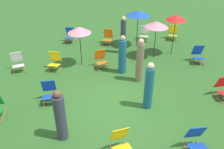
{
  "coord_description": "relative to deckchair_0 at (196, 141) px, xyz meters",
  "views": [
    {
      "loc": [
        -0.97,
        -6.59,
        5.26
      ],
      "look_at": [
        0.0,
        1.2,
        0.5
      ],
      "focal_mm": 37.66,
      "sensor_mm": 36.0,
      "label": 1
    }
  ],
  "objects": [
    {
      "name": "deckchair_0",
      "position": [
        0.0,
        0.0,
        0.0
      ],
      "size": [
        0.48,
        0.76,
        0.83
      ],
      "rotation": [
        0.0,
        0.0,
        -0.01
      ],
      "color": "olive",
      "rests_on": "ground"
    },
    {
      "name": "umbrella_3",
      "position": [
        -3.07,
        5.45,
        1.32
      ],
      "size": [
        1.02,
        1.02,
        1.83
      ],
      "color": "black",
      "rests_on": "ground"
    },
    {
      "name": "person_1",
      "position": [
        -0.76,
        3.77,
        0.53
      ],
      "size": [
        0.41,
        0.41,
        1.86
      ],
      "rotation": [
        0.0,
        0.0,
        3.74
      ],
      "color": "#72664C",
      "rests_on": "ground"
    },
    {
      "name": "deckchair_12",
      "position": [
        2.09,
        2.31,
        0.0
      ],
      "size": [
        0.51,
        0.78,
        0.83
      ],
      "rotation": [
        0.0,
        0.0,
        0.05
      ],
      "color": "olive",
      "rests_on": "ground"
    },
    {
      "name": "umbrella_2",
      "position": [
        -0.1,
        7.22,
        1.41
      ],
      "size": [
        1.23,
        1.23,
        1.91
      ],
      "color": "black",
      "rests_on": "ground"
    },
    {
      "name": "deckchair_7",
      "position": [
        0.5,
        7.95,
        0.0
      ],
      "size": [
        0.68,
        0.87,
        0.83
      ],
      "rotation": [
        0.0,
        0.0,
        -0.3
      ],
      "color": "olive",
      "rests_on": "ground"
    },
    {
      "name": "ground_plane",
      "position": [
        -1.89,
        2.36,
        -0.37
      ],
      "size": [
        40.0,
        40.0,
        0.0
      ],
      "primitive_type": "plane",
      "color": "#2D6026"
    },
    {
      "name": "person_0",
      "position": [
        -0.84,
        2.06,
        0.46
      ],
      "size": [
        0.39,
        0.39,
        1.76
      ],
      "rotation": [
        0.0,
        0.0,
        0.38
      ],
      "color": "#195972",
      "rests_on": "ground"
    },
    {
      "name": "person_4",
      "position": [
        -3.69,
        0.97,
        0.43
      ],
      "size": [
        0.42,
        0.42,
        1.7
      ],
      "rotation": [
        0.0,
        0.0,
        1.21
      ],
      "color": "#333847",
      "rests_on": "ground"
    },
    {
      "name": "deckchair_3",
      "position": [
        -4.24,
        5.2,
        0.0
      ],
      "size": [
        0.64,
        0.85,
        0.83
      ],
      "rotation": [
        0.0,
        0.0,
        -0.23
      ],
      "color": "olive",
      "rests_on": "ground"
    },
    {
      "name": "person_2",
      "position": [
        -1.33,
        4.53,
        0.43
      ],
      "size": [
        0.46,
        0.46,
        1.71
      ],
      "rotation": [
        0.0,
        0.0,
        3.64
      ],
      "color": "#195972",
      "rests_on": "ground"
    },
    {
      "name": "deckchair_9",
      "position": [
        -1.61,
        7.66,
        0.0
      ],
      "size": [
        0.66,
        0.86,
        0.83
      ],
      "rotation": [
        0.0,
        0.0,
        -0.26
      ],
      "color": "olive",
      "rests_on": "ground"
    },
    {
      "name": "deckchair_10",
      "position": [
        -5.86,
        5.32,
        0.0
      ],
      "size": [
        0.66,
        0.86,
        0.83
      ],
      "rotation": [
        0.0,
        0.0,
        0.27
      ],
      "color": "olive",
      "rests_on": "ground"
    },
    {
      "name": "deckchair_13",
      "position": [
        -2.2,
        5.14,
        0.0
      ],
      "size": [
        0.62,
        0.84,
        0.83
      ],
      "rotation": [
        0.0,
        0.0,
        0.2
      ],
      "color": "olive",
      "rests_on": "ground"
    },
    {
      "name": "deckchair_1",
      "position": [
        -4.25,
        2.84,
        0.0
      ],
      "size": [
        0.52,
        0.79,
        0.83
      ],
      "rotation": [
        0.0,
        0.0,
        0.06
      ],
      "color": "olive",
      "rests_on": "ground"
    },
    {
      "name": "umbrella_1",
      "position": [
        1.42,
        6.01,
        1.5
      ],
      "size": [
        0.97,
        0.97,
        2.01
      ],
      "color": "black",
      "rests_on": "ground"
    },
    {
      "name": "deckchair_2",
      "position": [
        2.13,
        7.87,
        0.0
      ],
      "size": [
        0.66,
        0.86,
        0.83
      ],
      "rotation": [
        0.0,
        0.0,
        -0.28
      ],
      "color": "olive",
      "rests_on": "ground"
    },
    {
      "name": "deckchair_6",
      "position": [
        -3.66,
        8.19,
        0.0
      ],
      "size": [
        0.64,
        0.85,
        0.83
      ],
      "rotation": [
        0.0,
        0.0,
        -0.23
      ],
      "color": "olive",
      "rests_on": "ground"
    },
    {
      "name": "deckchair_14",
      "position": [
        -2.06,
        0.19,
        0.0
      ],
      "size": [
        0.61,
        0.84,
        0.83
      ],
      "rotation": [
        0.0,
        0.0,
        0.19
      ],
      "color": "olive",
      "rests_on": "ground"
    },
    {
      "name": "deckchair_4",
      "position": [
        2.34,
        5.03,
        0.0
      ],
      "size": [
        0.54,
        0.8,
        0.83
      ],
      "rotation": [
        0.0,
        0.0,
        -0.09
      ],
      "color": "olive",
      "rests_on": "ground"
    },
    {
      "name": "person_3",
      "position": [
        -0.98,
        6.44,
        0.54
      ],
      "size": [
        0.29,
        0.29,
        1.88
      ],
      "rotation": [
        0.0,
        0.0,
        3.22
      ],
      "color": "#333847",
      "rests_on": "ground"
    },
    {
      "name": "umbrella_0",
      "position": [
        0.43,
        5.75,
        1.31
      ],
      "size": [
        1.09,
        1.09,
        1.82
      ],
      "color": "black",
      "rests_on": "ground"
    }
  ]
}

